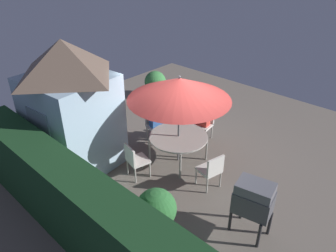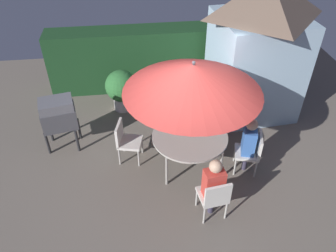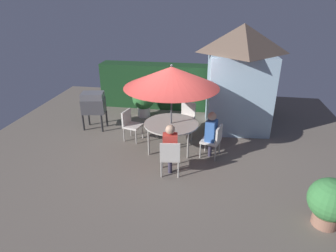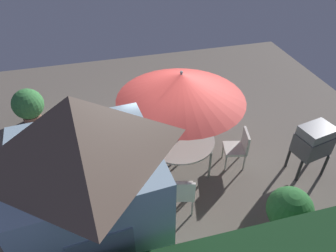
% 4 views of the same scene
% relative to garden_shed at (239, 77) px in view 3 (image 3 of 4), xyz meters
% --- Properties ---
extents(ground_plane, '(11.00, 11.00, 0.00)m').
position_rel_garden_shed_xyz_m(ground_plane, '(-1.90, -2.08, -1.64)').
color(ground_plane, '#6B6056').
extents(hedge_backdrop, '(6.18, 0.74, 1.64)m').
position_rel_garden_shed_xyz_m(hedge_backdrop, '(-1.90, 1.42, -0.82)').
color(hedge_backdrop, '#193D1E').
rests_on(hedge_backdrop, ground).
extents(garden_shed, '(2.13, 2.02, 3.22)m').
position_rel_garden_shed_xyz_m(garden_shed, '(0.00, 0.00, 0.00)').
color(garden_shed, '#9EBCD1').
rests_on(garden_shed, ground).
extents(patio_table, '(1.50, 1.50, 0.74)m').
position_rel_garden_shed_xyz_m(patio_table, '(-1.83, -1.80, -0.95)').
color(patio_table, '#B2ADA3').
rests_on(patio_table, ground).
extents(patio_umbrella, '(2.49, 2.49, 2.36)m').
position_rel_garden_shed_xyz_m(patio_umbrella, '(-1.83, -1.80, 0.39)').
color(patio_umbrella, '#4C4C51').
rests_on(patio_umbrella, ground).
extents(bbq_grill, '(0.78, 0.63, 1.20)m').
position_rel_garden_shed_xyz_m(bbq_grill, '(-4.44, -0.92, -0.79)').
color(bbq_grill, '#47474C').
rests_on(bbq_grill, ground).
extents(chair_near_shed, '(0.52, 0.52, 0.90)m').
position_rel_garden_shed_xyz_m(chair_near_shed, '(-1.64, -3.16, -1.12)').
color(chair_near_shed, silver).
rests_on(chair_near_shed, ground).
extents(chair_far_side, '(0.57, 0.57, 0.90)m').
position_rel_garden_shed_xyz_m(chair_far_side, '(-0.65, -2.13, -1.12)').
color(chair_far_side, silver).
rests_on(chair_far_side, ground).
extents(chair_toward_hedge, '(0.56, 0.56, 0.90)m').
position_rel_garden_shed_xyz_m(chair_toward_hedge, '(-1.52, -0.58, -1.12)').
color(chair_toward_hedge, silver).
rests_on(chair_toward_hedge, ground).
extents(chair_toward_house, '(0.56, 0.56, 0.90)m').
position_rel_garden_shed_xyz_m(chair_toward_house, '(-3.09, -1.50, -1.12)').
color(chair_toward_house, silver).
rests_on(chair_toward_house, ground).
extents(potted_plant_by_shed, '(0.78, 0.78, 1.06)m').
position_rel_garden_shed_xyz_m(potted_plant_by_shed, '(-3.15, 0.35, -1.04)').
color(potted_plant_by_shed, silver).
rests_on(potted_plant_by_shed, ground).
extents(potted_plant_by_grill, '(0.79, 0.79, 0.97)m').
position_rel_garden_shed_xyz_m(potted_plant_by_grill, '(1.48, -4.31, -1.11)').
color(potted_plant_by_grill, '#936651').
rests_on(potted_plant_by_grill, ground).
extents(person_in_red, '(0.37, 0.28, 1.26)m').
position_rel_garden_shed_xyz_m(person_in_red, '(-1.66, -3.07, -0.86)').
color(person_in_red, '#CC3D33').
rests_on(person_in_red, ground).
extents(person_in_blue, '(0.32, 0.39, 1.26)m').
position_rel_garden_shed_xyz_m(person_in_blue, '(-0.74, -2.11, -0.86)').
color(person_in_blue, '#3866B2').
rests_on(person_in_blue, ground).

